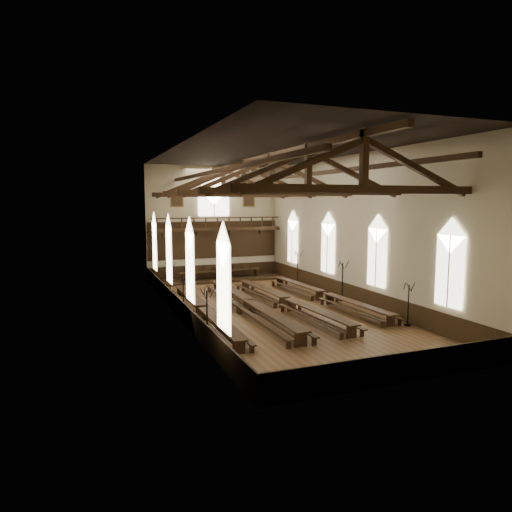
{
  "coord_description": "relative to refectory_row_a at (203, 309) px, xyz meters",
  "views": [
    {
      "loc": [
        -11.28,
        -26.5,
        6.9
      ],
      "look_at": [
        -0.41,
        1.5,
        3.28
      ],
      "focal_mm": 32.0,
      "sensor_mm": 36.0,
      "label": 1
    }
  ],
  "objects": [
    {
      "name": "ground",
      "position": [
        4.65,
        0.8,
        -0.54
      ],
      "size": [
        26.0,
        26.0,
        0.0
      ],
      "primitive_type": "plane",
      "color": "brown",
      "rests_on": "ground"
    },
    {
      "name": "room_walls",
      "position": [
        4.65,
        0.8,
        5.92
      ],
      "size": [
        26.0,
        26.0,
        26.0
      ],
      "color": "#BDAF8F",
      "rests_on": "ground"
    },
    {
      "name": "wainscot_band",
      "position": [
        4.65,
        0.8,
        0.06
      ],
      "size": [
        12.0,
        26.0,
        1.2
      ],
      "color": "black",
      "rests_on": "ground"
    },
    {
      "name": "side_windows",
      "position": [
        4.65,
        0.8,
        3.2
      ],
      "size": [
        11.85,
        19.8,
        4.5
      ],
      "color": "white",
      "rests_on": "room_walls"
    },
    {
      "name": "end_window",
      "position": [
        4.65,
        13.7,
        6.69
      ],
      "size": [
        2.8,
        0.12,
        3.8
      ],
      "color": "white",
      "rests_on": "room_walls"
    },
    {
      "name": "minstrels_gallery",
      "position": [
        4.65,
        13.46,
        3.37
      ],
      "size": [
        11.8,
        1.24,
        3.7
      ],
      "color": "#322110",
      "rests_on": "room_walls"
    },
    {
      "name": "portraits",
      "position": [
        4.65,
        13.7,
        6.56
      ],
      "size": [
        7.75,
        0.09,
        1.45
      ],
      "color": "brown",
      "rests_on": "room_walls"
    },
    {
      "name": "roof_trusses",
      "position": [
        4.65,
        0.8,
        7.68
      ],
      "size": [
        11.7,
        25.7,
        2.8
      ],
      "color": "#322110",
      "rests_on": "room_walls"
    },
    {
      "name": "refectory_row_a",
      "position": [
        0.0,
        0.0,
        0.0
      ],
      "size": [
        1.61,
        14.29,
        0.74
      ],
      "color": "#322110",
      "rests_on": "ground"
    },
    {
      "name": "refectory_row_b",
      "position": [
        3.05,
        0.3,
        0.06
      ],
      "size": [
        1.74,
        15.09,
        0.82
      ],
      "color": "#322110",
      "rests_on": "ground"
    },
    {
      "name": "refectory_row_c",
      "position": [
        5.62,
        0.31,
        0.01
      ],
      "size": [
        1.89,
        14.45,
        0.75
      ],
      "color": "#322110",
      "rests_on": "ground"
    },
    {
      "name": "refectory_row_d",
      "position": [
        8.87,
        1.23,
        -0.01
      ],
      "size": [
        1.78,
        14.16,
        0.72
      ],
      "color": "#322110",
      "rests_on": "ground"
    },
    {
      "name": "dais",
      "position": [
        4.75,
        12.2,
        -0.44
      ],
      "size": [
        11.4,
        2.92,
        0.19
      ],
      "primitive_type": "cube",
      "color": "black",
      "rests_on": "ground"
    },
    {
      "name": "high_table",
      "position": [
        4.75,
        12.2,
        0.24
      ],
      "size": [
        7.35,
        1.21,
        0.69
      ],
      "color": "#322110",
      "rests_on": "dais"
    },
    {
      "name": "high_chairs",
      "position": [
        4.75,
        12.93,
        0.25
      ],
      "size": [
        5.87,
        0.48,
        1.08
      ],
      "color": "#322110",
      "rests_on": "dais"
    },
    {
      "name": "candelabrum_left_near",
      "position": [
        -0.9,
        -4.23,
        0.27
      ],
      "size": [
        0.81,
        0.76,
        2.67
      ],
      "color": "black",
      "rests_on": "ground"
    },
    {
      "name": "candelabrum_left_mid",
      "position": [
        -0.9,
        1.27,
        0.18
      ],
      "size": [
        0.68,
        0.71,
        2.35
      ],
      "color": "black",
      "rests_on": "ground"
    },
    {
      "name": "candelabrum_left_far",
      "position": [
        -0.9,
        5.5,
        0.28
      ],
      "size": [
        0.8,
        0.79,
        2.7
      ],
      "color": "black",
      "rests_on": "ground"
    },
    {
      "name": "candelabrum_right_near",
      "position": [
        10.2,
        -5.7,
        0.2
      ],
      "size": [
        0.68,
        0.74,
        2.44
      ],
      "color": "black",
      "rests_on": "ground"
    },
    {
      "name": "candelabrum_right_mid",
      "position": [
        10.2,
        1.11,
        0.32
      ],
      "size": [
        0.83,
        0.85,
        2.82
      ],
      "color": "black",
      "rests_on": "ground"
    },
    {
      "name": "candelabrum_right_far",
      "position": [
        10.2,
        8.06,
        0.32
      ],
      "size": [
        0.84,
        0.83,
        2.83
      ],
      "color": "black",
      "rests_on": "ground"
    }
  ]
}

